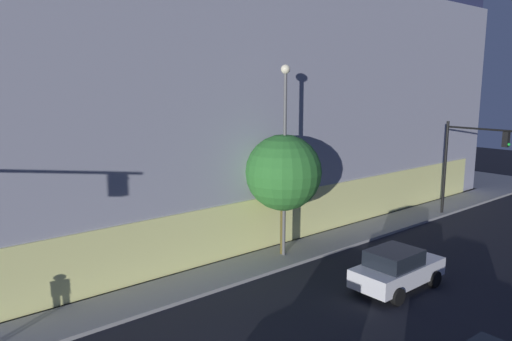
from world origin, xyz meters
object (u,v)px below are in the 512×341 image
(traffic_light_far_corner, at_px, (467,154))
(sidewalk_tree, at_px, (283,173))
(modern_building, at_px, (214,81))
(car_white, at_px, (397,269))
(street_lamp_sidewalk, at_px, (285,141))

(traffic_light_far_corner, relative_size, sidewalk_tree, 1.01)
(modern_building, xyz_separation_m, traffic_light_far_corner, (9.45, -13.81, -4.53))
(modern_building, distance_m, car_white, 19.25)
(car_white, bearing_deg, street_lamp_sidewalk, 100.79)
(street_lamp_sidewalk, xyz_separation_m, car_white, (1.09, -5.74, -4.94))
(modern_building, xyz_separation_m, street_lamp_sidewalk, (-4.05, -11.59, -2.92))
(car_white, bearing_deg, traffic_light_far_corner, 15.79)
(sidewalk_tree, bearing_deg, car_white, -80.16)
(sidewalk_tree, distance_m, car_white, 6.86)
(traffic_light_far_corner, height_order, car_white, traffic_light_far_corner)
(street_lamp_sidewalk, distance_m, car_white, 7.65)
(car_white, bearing_deg, sidewalk_tree, 99.84)
(sidewalk_tree, bearing_deg, modern_building, 70.83)
(street_lamp_sidewalk, xyz_separation_m, sidewalk_tree, (0.07, 0.15, -1.58))
(street_lamp_sidewalk, height_order, car_white, street_lamp_sidewalk)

